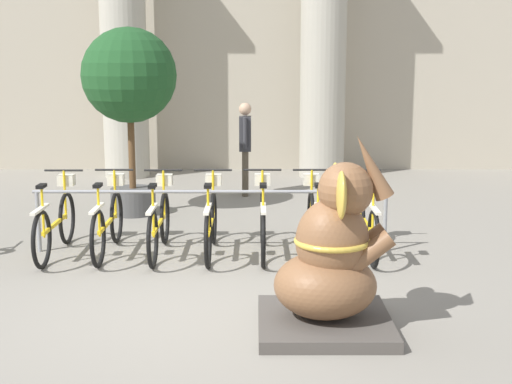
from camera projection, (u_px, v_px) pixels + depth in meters
The scene contains 15 objects.
ground_plane at pixel (187, 306), 6.86m from camera, with size 60.00×60.00×0.00m, color gray.
building_facade at pixel (222, 26), 14.75m from camera, with size 20.00×0.20×6.00m.
column_left at pixel (120, 43), 13.83m from camera, with size 1.11×1.11×5.16m.
column_right at pixel (320, 43), 13.84m from camera, with size 1.11×1.11×5.16m.
bike_rack at pixel (208, 202), 8.66m from camera, with size 4.34×0.05×0.77m.
bicycle_0 at pixel (53, 222), 8.56m from camera, with size 0.48×1.76×0.97m.
bicycle_1 at pixel (105, 222), 8.61m from camera, with size 0.48×1.76×0.97m.
bicycle_2 at pixel (156, 222), 8.58m from camera, with size 0.48×1.76×0.97m.
bicycle_3 at pixel (208, 222), 8.59m from camera, with size 0.48×1.76×0.97m.
bicycle_4 at pixel (260, 221), 8.62m from camera, with size 0.48×1.76×0.97m.
bicycle_5 at pixel (311, 221), 8.62m from camera, with size 0.48×1.76×0.97m.
bicycle_6 at pixel (363, 222), 8.60m from camera, with size 0.48×1.76×0.97m.
elephant_statue at pixel (328, 263), 6.18m from camera, with size 1.16×1.16×1.75m.
person_pedestrian at pixel (242, 141), 12.16m from camera, with size 0.21×0.47×1.60m.
potted_tree at pixel (126, 83), 10.52m from camera, with size 1.41×1.41×2.80m.
Camera 1 is at (0.63, -6.54, 2.35)m, focal length 50.00 mm.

